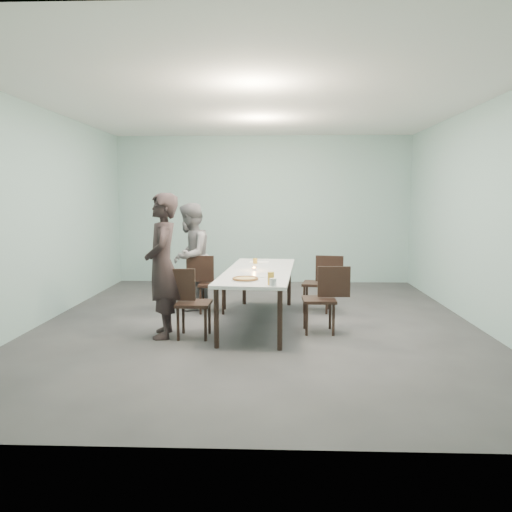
{
  "coord_description": "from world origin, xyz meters",
  "views": [
    {
      "loc": [
        0.24,
        -6.8,
        1.75
      ],
      "look_at": [
        0.0,
        -0.41,
        1.0
      ],
      "focal_mm": 35.0,
      "sensor_mm": 36.0,
      "label": 1
    }
  ],
  "objects_px": {
    "chair_far_right": "(322,279)",
    "side_plate": "(262,276)",
    "tealight": "(254,269)",
    "chair_near_left": "(187,298)",
    "water_tumbler": "(273,282)",
    "table": "(259,274)",
    "chair_near_right": "(325,294)",
    "amber_tumbler": "(255,261)",
    "beer_glass": "(271,278)",
    "diner_far": "(190,256)",
    "chair_far_left": "(207,280)",
    "diner_near": "(162,266)",
    "pizza": "(245,279)"
  },
  "relations": [
    {
      "from": "chair_far_right",
      "to": "side_plate",
      "type": "relative_size",
      "value": 4.83
    },
    {
      "from": "chair_far_right",
      "to": "tealight",
      "type": "bearing_deg",
      "value": 48.78
    },
    {
      "from": "chair_near_left",
      "to": "water_tumbler",
      "type": "bearing_deg",
      "value": -25.08
    },
    {
      "from": "table",
      "to": "chair_near_right",
      "type": "xyz_separation_m",
      "value": [
        0.88,
        -0.45,
        -0.19
      ]
    },
    {
      "from": "amber_tumbler",
      "to": "beer_glass",
      "type": "bearing_deg",
      "value": -82.23
    },
    {
      "from": "chair_near_left",
      "to": "chair_far_right",
      "type": "bearing_deg",
      "value": 40.05
    },
    {
      "from": "chair_far_right",
      "to": "diner_far",
      "type": "height_order",
      "value": "diner_far"
    },
    {
      "from": "chair_far_left",
      "to": "diner_near",
      "type": "relative_size",
      "value": 0.48
    },
    {
      "from": "tealight",
      "to": "chair_far_left",
      "type": "bearing_deg",
      "value": 136.9
    },
    {
      "from": "chair_near_right",
      "to": "diner_far",
      "type": "height_order",
      "value": "diner_far"
    },
    {
      "from": "chair_far_right",
      "to": "beer_glass",
      "type": "distance_m",
      "value": 2.1
    },
    {
      "from": "chair_far_right",
      "to": "chair_near_left",
      "type": "bearing_deg",
      "value": 49.94
    },
    {
      "from": "table",
      "to": "diner_near",
      "type": "bearing_deg",
      "value": -148.83
    },
    {
      "from": "diner_far",
      "to": "beer_glass",
      "type": "height_order",
      "value": "diner_far"
    },
    {
      "from": "chair_near_left",
      "to": "pizza",
      "type": "xyz_separation_m",
      "value": [
        0.74,
        -0.14,
        0.27
      ]
    },
    {
      "from": "chair_near_left",
      "to": "amber_tumbler",
      "type": "relative_size",
      "value": 10.88
    },
    {
      "from": "chair_near_left",
      "to": "chair_far_left",
      "type": "bearing_deg",
      "value": 87.96
    },
    {
      "from": "table",
      "to": "diner_far",
      "type": "relative_size",
      "value": 1.59
    },
    {
      "from": "chair_far_left",
      "to": "chair_near_right",
      "type": "xyz_separation_m",
      "value": [
        1.69,
        -1.11,
        0.0
      ]
    },
    {
      "from": "chair_near_right",
      "to": "chair_far_right",
      "type": "bearing_deg",
      "value": -94.21
    },
    {
      "from": "table",
      "to": "diner_near",
      "type": "height_order",
      "value": "diner_near"
    },
    {
      "from": "pizza",
      "to": "beer_glass",
      "type": "height_order",
      "value": "beer_glass"
    },
    {
      "from": "pizza",
      "to": "amber_tumbler",
      "type": "distance_m",
      "value": 1.57
    },
    {
      "from": "chair_near_right",
      "to": "amber_tumbler",
      "type": "distance_m",
      "value": 1.52
    },
    {
      "from": "chair_far_right",
      "to": "diner_far",
      "type": "bearing_deg",
      "value": 7.68
    },
    {
      "from": "chair_far_left",
      "to": "chair_far_right",
      "type": "bearing_deg",
      "value": 1.92
    },
    {
      "from": "tealight",
      "to": "chair_far_right",
      "type": "bearing_deg",
      "value": 38.32
    },
    {
      "from": "chair_far_right",
      "to": "amber_tumbler",
      "type": "bearing_deg",
      "value": 13.98
    },
    {
      "from": "chair_near_left",
      "to": "chair_far_left",
      "type": "distance_m",
      "value": 1.4
    },
    {
      "from": "amber_tumbler",
      "to": "chair_near_right",
      "type": "bearing_deg",
      "value": -50.17
    },
    {
      "from": "water_tumbler",
      "to": "amber_tumbler",
      "type": "distance_m",
      "value": 1.97
    },
    {
      "from": "chair_near_right",
      "to": "pizza",
      "type": "xyz_separation_m",
      "value": [
        -1.01,
        -0.43,
        0.27
      ]
    },
    {
      "from": "chair_near_left",
      "to": "pizza",
      "type": "bearing_deg",
      "value": -9.89
    },
    {
      "from": "chair_near_right",
      "to": "diner_near",
      "type": "xyz_separation_m",
      "value": [
        -2.06,
        -0.27,
        0.4
      ]
    },
    {
      "from": "chair_far_left",
      "to": "pizza",
      "type": "height_order",
      "value": "chair_far_left"
    },
    {
      "from": "side_plate",
      "to": "amber_tumbler",
      "type": "height_order",
      "value": "amber_tumbler"
    },
    {
      "from": "diner_near",
      "to": "beer_glass",
      "type": "distance_m",
      "value": 1.44
    },
    {
      "from": "table",
      "to": "beer_glass",
      "type": "bearing_deg",
      "value": -81.45
    },
    {
      "from": "chair_near_left",
      "to": "diner_far",
      "type": "relative_size",
      "value": 0.52
    },
    {
      "from": "chair_far_right",
      "to": "tealight",
      "type": "xyz_separation_m",
      "value": [
        -1.01,
        -0.8,
        0.27
      ]
    },
    {
      "from": "diner_far",
      "to": "water_tumbler",
      "type": "xyz_separation_m",
      "value": [
        1.3,
        -2.12,
        -0.04
      ]
    },
    {
      "from": "chair_near_right",
      "to": "chair_far_right",
      "type": "xyz_separation_m",
      "value": [
        0.07,
        1.21,
        0.0
      ]
    },
    {
      "from": "pizza",
      "to": "tealight",
      "type": "bearing_deg",
      "value": 85.0
    },
    {
      "from": "diner_near",
      "to": "beer_glass",
      "type": "height_order",
      "value": "diner_near"
    },
    {
      "from": "table",
      "to": "side_plate",
      "type": "relative_size",
      "value": 14.77
    },
    {
      "from": "table",
      "to": "tealight",
      "type": "distance_m",
      "value": 0.11
    },
    {
      "from": "table",
      "to": "diner_near",
      "type": "xyz_separation_m",
      "value": [
        -1.18,
        -0.72,
        0.21
      ]
    },
    {
      "from": "chair_far_right",
      "to": "amber_tumbler",
      "type": "height_order",
      "value": "chair_far_right"
    },
    {
      "from": "chair_near_left",
      "to": "pizza",
      "type": "height_order",
      "value": "chair_near_left"
    },
    {
      "from": "chair_far_left",
      "to": "diner_far",
      "type": "xyz_separation_m",
      "value": [
        -0.29,
        0.2,
        0.33
      ]
    }
  ]
}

